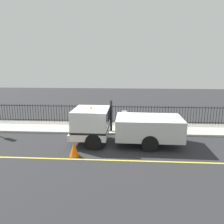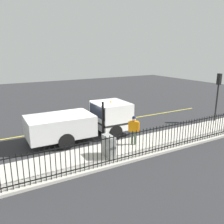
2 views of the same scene
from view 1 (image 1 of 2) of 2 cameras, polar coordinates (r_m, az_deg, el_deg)
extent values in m
plane|color=#2B2B2D|center=(13.35, 2.38, -8.67)|extent=(60.86, 60.86, 0.00)
cube|color=#B7B2A8|center=(16.36, 2.65, -4.34)|extent=(2.75, 27.67, 0.13)
cube|color=yellow|center=(11.33, 2.11, -12.71)|extent=(0.12, 24.90, 0.01)
cube|color=white|center=(13.33, -5.54, -2.73)|extent=(2.48, 2.13, 1.70)
cube|color=black|center=(13.23, -5.57, -1.17)|extent=(2.29, 2.17, 0.75)
cube|color=silver|center=(13.24, 9.70, -3.99)|extent=(2.52, 3.96, 1.24)
cube|color=silver|center=(13.77, -10.10, -5.40)|extent=(2.33, 0.24, 0.36)
cube|color=black|center=(13.43, -5.50, -4.26)|extent=(2.51, 2.15, 0.12)
cylinder|color=black|center=(12.50, -4.93, -7.86)|extent=(0.32, 0.97, 0.96)
cylinder|color=black|center=(14.56, -3.48, -4.82)|extent=(0.32, 0.97, 0.96)
cylinder|color=black|center=(12.40, 10.02, -8.21)|extent=(0.32, 0.97, 0.96)
cylinder|color=black|center=(14.47, 9.25, -5.09)|extent=(0.32, 0.97, 0.96)
sphere|color=orange|center=(13.12, -5.62, 1.06)|extent=(0.12, 0.12, 0.12)
cylinder|color=black|center=(14.16, -0.23, -1.02)|extent=(0.14, 0.14, 2.04)
cube|color=orange|center=(15.87, -4.15, -0.42)|extent=(0.49, 0.51, 0.61)
sphere|color=beige|center=(15.78, -4.17, 1.06)|extent=(0.23, 0.23, 0.23)
sphere|color=#14193F|center=(15.77, -4.18, 1.35)|extent=(0.22, 0.22, 0.22)
cylinder|color=#4C6047|center=(16.11, -4.31, -2.86)|extent=(0.12, 0.12, 0.82)
cylinder|color=#4C6047|center=(15.99, -3.90, -2.98)|extent=(0.12, 0.12, 0.82)
cylinder|color=orange|center=(16.08, -4.79, -0.37)|extent=(0.09, 0.09, 0.58)
cylinder|color=orange|center=(15.68, -3.49, -0.69)|extent=(0.09, 0.09, 0.58)
cylinder|color=black|center=(18.86, 27.18, -0.91)|extent=(0.04, 0.04, 1.48)
cylinder|color=black|center=(18.78, 26.57, -0.91)|extent=(0.04, 0.04, 1.48)
cylinder|color=black|center=(18.69, 25.95, -0.90)|extent=(0.04, 0.04, 1.48)
cylinder|color=black|center=(18.61, 25.32, -0.89)|extent=(0.04, 0.04, 1.48)
cylinder|color=black|center=(18.53, 24.69, -0.89)|extent=(0.04, 0.04, 1.48)
cylinder|color=black|center=(18.45, 24.05, -0.88)|extent=(0.04, 0.04, 1.48)
cylinder|color=black|center=(18.38, 23.41, -0.88)|extent=(0.04, 0.04, 1.48)
cylinder|color=black|center=(18.30, 22.76, -0.87)|extent=(0.04, 0.04, 1.48)
cylinder|color=black|center=(18.23, 22.11, -0.86)|extent=(0.04, 0.04, 1.48)
cylinder|color=black|center=(18.16, 21.45, -0.86)|extent=(0.04, 0.04, 1.48)
cylinder|color=black|center=(18.10, 20.79, -0.85)|extent=(0.04, 0.04, 1.48)
cylinder|color=black|center=(18.03, 20.12, -0.84)|extent=(0.04, 0.04, 1.48)
cylinder|color=black|center=(17.97, 19.45, -0.84)|extent=(0.04, 0.04, 1.48)
cylinder|color=black|center=(17.91, 18.78, -0.83)|extent=(0.04, 0.04, 1.48)
cylinder|color=black|center=(17.86, 18.10, -0.82)|extent=(0.04, 0.04, 1.48)
cylinder|color=black|center=(17.80, 17.41, -0.82)|extent=(0.04, 0.04, 1.48)
cylinder|color=black|center=(17.75, 16.72, -0.81)|extent=(0.04, 0.04, 1.48)
cylinder|color=black|center=(17.70, 16.03, -0.80)|extent=(0.04, 0.04, 1.48)
cylinder|color=black|center=(17.66, 15.33, -0.79)|extent=(0.04, 0.04, 1.48)
cylinder|color=black|center=(17.61, 14.63, -0.78)|extent=(0.04, 0.04, 1.48)
cylinder|color=black|center=(17.57, 13.93, -0.77)|extent=(0.04, 0.04, 1.48)
cylinder|color=black|center=(17.53, 13.22, -0.77)|extent=(0.04, 0.04, 1.48)
cylinder|color=black|center=(17.50, 12.51, -0.76)|extent=(0.04, 0.04, 1.48)
cylinder|color=black|center=(17.47, 11.80, -0.75)|extent=(0.04, 0.04, 1.48)
cylinder|color=black|center=(17.44, 11.09, -0.74)|extent=(0.04, 0.04, 1.48)
cylinder|color=black|center=(17.41, 10.37, -0.73)|extent=(0.04, 0.04, 1.48)
cylinder|color=black|center=(17.38, 9.65, -0.72)|extent=(0.04, 0.04, 1.48)
cylinder|color=black|center=(17.36, 8.93, -0.71)|extent=(0.04, 0.04, 1.48)
cylinder|color=black|center=(17.34, 8.21, -0.70)|extent=(0.04, 0.04, 1.48)
cylinder|color=black|center=(17.33, 7.48, -0.69)|extent=(0.04, 0.04, 1.48)
cylinder|color=black|center=(17.31, 6.76, -0.68)|extent=(0.04, 0.04, 1.48)
cylinder|color=black|center=(17.30, 6.03, -0.67)|extent=(0.04, 0.04, 1.48)
cylinder|color=black|center=(17.29, 5.30, -0.66)|extent=(0.04, 0.04, 1.48)
cylinder|color=black|center=(17.29, 4.57, -0.65)|extent=(0.04, 0.04, 1.48)
cylinder|color=black|center=(17.29, 3.85, -0.64)|extent=(0.04, 0.04, 1.48)
cylinder|color=black|center=(17.29, 3.12, -0.63)|extent=(0.04, 0.04, 1.48)
cylinder|color=black|center=(17.29, 2.39, -0.62)|extent=(0.04, 0.04, 1.48)
cylinder|color=black|center=(17.30, 1.66, -0.61)|extent=(0.04, 0.04, 1.48)
cylinder|color=black|center=(17.30, 0.93, -0.60)|extent=(0.04, 0.04, 1.48)
cylinder|color=black|center=(17.32, 0.21, -0.59)|extent=(0.04, 0.04, 1.48)
cylinder|color=black|center=(17.33, -0.52, -0.58)|extent=(0.04, 0.04, 1.48)
cylinder|color=black|center=(17.35, -1.24, -0.57)|extent=(0.04, 0.04, 1.48)
cylinder|color=black|center=(17.37, -1.96, -0.56)|extent=(0.04, 0.04, 1.48)
cylinder|color=black|center=(17.39, -2.68, -0.55)|extent=(0.04, 0.04, 1.48)
cylinder|color=black|center=(17.41, -3.40, -0.54)|extent=(0.04, 0.04, 1.48)
cylinder|color=black|center=(17.44, -4.12, -0.52)|extent=(0.04, 0.04, 1.48)
cylinder|color=black|center=(17.47, -4.83, -0.51)|extent=(0.04, 0.04, 1.48)
cylinder|color=black|center=(17.51, -5.55, -0.50)|extent=(0.04, 0.04, 1.48)
cylinder|color=black|center=(17.54, -6.25, -0.49)|extent=(0.04, 0.04, 1.48)
cylinder|color=black|center=(17.58, -6.96, -0.48)|extent=(0.04, 0.04, 1.48)
cylinder|color=black|center=(17.62, -7.66, -0.47)|extent=(0.04, 0.04, 1.48)
cylinder|color=black|center=(17.67, -8.36, -0.46)|extent=(0.04, 0.04, 1.48)
cylinder|color=black|center=(17.71, -9.06, -0.45)|extent=(0.04, 0.04, 1.48)
cylinder|color=black|center=(17.76, -9.75, -0.43)|extent=(0.04, 0.04, 1.48)
cylinder|color=black|center=(17.82, -10.44, -0.42)|extent=(0.04, 0.04, 1.48)
cylinder|color=black|center=(17.87, -11.12, -0.41)|extent=(0.04, 0.04, 1.48)
cylinder|color=black|center=(17.93, -11.80, -0.40)|extent=(0.04, 0.04, 1.48)
cylinder|color=black|center=(17.99, -12.47, -0.39)|extent=(0.04, 0.04, 1.48)
cylinder|color=black|center=(18.05, -13.14, -0.38)|extent=(0.04, 0.04, 1.48)
cylinder|color=black|center=(18.11, -13.81, -0.37)|extent=(0.04, 0.04, 1.48)
cylinder|color=black|center=(18.18, -14.47, -0.36)|extent=(0.04, 0.04, 1.48)
cylinder|color=black|center=(18.25, -15.13, -0.34)|extent=(0.04, 0.04, 1.48)
cylinder|color=black|center=(18.32, -15.78, -0.33)|extent=(0.04, 0.04, 1.48)
cylinder|color=black|center=(18.40, -16.42, -0.32)|extent=(0.04, 0.04, 1.48)
cylinder|color=black|center=(18.47, -17.06, -0.31)|extent=(0.04, 0.04, 1.48)
cylinder|color=black|center=(18.55, -17.70, -0.30)|extent=(0.04, 0.04, 1.48)
cylinder|color=black|center=(18.63, -18.33, -0.29)|extent=(0.04, 0.04, 1.48)
cylinder|color=black|center=(18.71, -18.95, -0.28)|extent=(0.04, 0.04, 1.48)
cylinder|color=black|center=(18.80, -19.57, -0.27)|extent=(0.04, 0.04, 1.48)
cylinder|color=black|center=(18.89, -20.18, -0.26)|extent=(0.04, 0.04, 1.48)
cylinder|color=black|center=(18.98, -20.79, -0.25)|extent=(0.04, 0.04, 1.48)
cylinder|color=black|center=(19.07, -21.39, -0.24)|extent=(0.04, 0.04, 1.48)
cylinder|color=black|center=(19.16, -21.99, -0.23)|extent=(0.04, 0.04, 1.48)
cylinder|color=black|center=(19.26, -22.58, -0.22)|extent=(0.04, 0.04, 1.48)
cylinder|color=black|center=(19.36, -23.16, -0.20)|extent=(0.04, 0.04, 1.48)
cylinder|color=black|center=(19.46, -23.74, -0.19)|extent=(0.04, 0.04, 1.48)
cylinder|color=black|center=(19.56, -24.31, -0.18)|extent=(0.04, 0.04, 1.48)
cylinder|color=black|center=(19.66, -24.88, -0.17)|extent=(0.04, 0.04, 1.48)
cylinder|color=black|center=(19.77, -25.44, -0.16)|extent=(0.04, 0.04, 1.48)
cylinder|color=black|center=(19.87, -25.99, -0.15)|extent=(0.04, 0.04, 1.48)
cylinder|color=black|center=(19.98, -26.54, -0.14)|extent=(0.04, 0.04, 1.48)
cylinder|color=black|center=(20.10, -27.08, -0.14)|extent=(0.04, 0.04, 1.48)
cylinder|color=black|center=(20.21, -27.62, -0.13)|extent=(0.04, 0.04, 1.48)
cube|color=black|center=(17.15, 2.78, 1.39)|extent=(0.04, 23.52, 0.04)
cube|color=black|center=(17.43, 2.73, -2.43)|extent=(0.04, 23.52, 0.04)
cube|color=gray|center=(16.55, 3.25, -1.85)|extent=(0.89, 0.40, 1.14)
cone|color=orange|center=(11.85, -10.01, -9.77)|extent=(0.52, 0.52, 0.75)
camera|label=2|loc=(26.54, 15.81, 13.64)|focal=37.78mm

